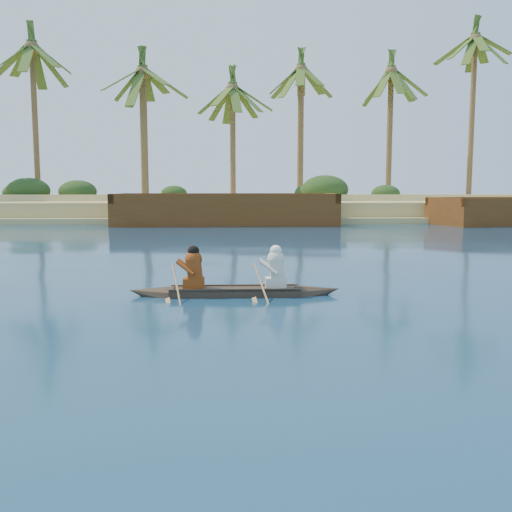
{
  "coord_description": "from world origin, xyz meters",
  "views": [
    {
      "loc": [
        4.35,
        -13.18,
        2.26
      ],
      "look_at": [
        4.83,
        -0.0,
        0.67
      ],
      "focal_mm": 40.0,
      "sensor_mm": 36.0,
      "label": 1
    }
  ],
  "objects": [
    {
      "name": "ground",
      "position": [
        0.0,
        0.0,
        0.0
      ],
      "size": [
        160.0,
        160.0,
        0.0
      ],
      "primitive_type": "plane",
      "color": "#0C274C",
      "rests_on": "ground"
    },
    {
      "name": "palm_grove",
      "position": [
        0.0,
        35.0,
        8.0
      ],
      "size": [
        110.0,
        14.0,
        16.0
      ],
      "primitive_type": null,
      "color": "#34591F",
      "rests_on": "ground"
    },
    {
      "name": "shrub_cluster",
      "position": [
        0.0,
        31.5,
        1.2
      ],
      "size": [
        100.0,
        6.0,
        2.4
      ],
      "primitive_type": null,
      "color": "#223A15",
      "rests_on": "ground"
    },
    {
      "name": "canoe",
      "position": [
        4.33,
        -1.36,
        0.24
      ],
      "size": [
        4.44,
        0.61,
        1.22
      ],
      "rotation": [
        0.0,
        0.0,
        0.0
      ],
      "color": "#3B2D20",
      "rests_on": "ground"
    },
    {
      "name": "sandy_embankment",
      "position": [
        0.0,
        46.89,
        0.53
      ],
      "size": [
        150.0,
        51.0,
        1.5
      ],
      "color": "tan",
      "rests_on": "ground"
    },
    {
      "name": "barge_mid",
      "position": [
        3.76,
        22.0,
        0.78
      ],
      "size": [
        13.46,
        4.53,
        2.24
      ],
      "rotation": [
        0.0,
        0.0,
        0.0
      ],
      "color": "brown",
      "rests_on": "ground"
    }
  ]
}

